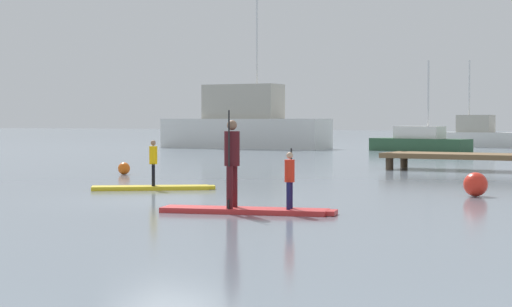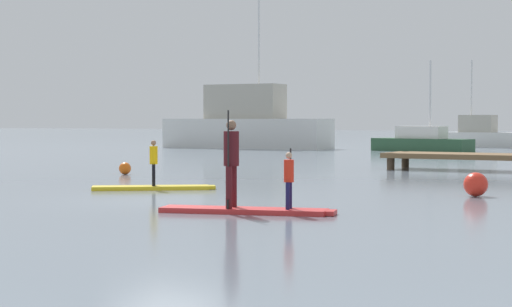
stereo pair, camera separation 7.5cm
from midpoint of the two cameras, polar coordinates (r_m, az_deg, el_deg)
The scene contains 11 objects.
ground_plane at distance 20.43m, azimuth -5.58°, elevation -2.98°, with size 240.00×240.00×0.00m, color slate.
paddleboard_near at distance 23.56m, azimuth -6.64°, elevation -2.18°, with size 2.91×2.31×0.10m.
paddler_child_solo at distance 23.52m, azimuth -6.64°, elevation -0.42°, with size 0.30×0.35×1.19m.
paddleboard_far at distance 17.58m, azimuth -0.64°, elevation -3.65°, with size 3.50×1.53×0.10m.
paddler_adult at distance 17.58m, azimuth -1.67°, elevation -0.25°, with size 0.38×0.52×1.92m.
paddler_child_front at distance 17.35m, azimuth 2.03°, elevation -1.51°, with size 0.24×0.38×1.18m.
fishing_boat_white_large at distance 56.44m, azimuth -0.78°, elevation 1.85°, with size 10.89×3.25×9.68m.
fishing_boat_green_midground at distance 51.86m, azimuth 10.33°, elevation 0.76°, with size 6.10×2.76×5.16m.
motor_boat_small_navy at distance 60.43m, azimuth 14.17°, elevation 1.15°, with size 5.79×2.09×5.73m.
mooring_buoy_near at distance 21.96m, azimuth 13.70°, elevation -1.92°, with size 0.58×0.58×0.58m, color red.
mooring_buoy_far at distance 30.04m, azimuth -8.47°, elevation -0.95°, with size 0.41×0.41×0.41m, color orange.
Camera 1 is at (11.53, -16.76, 1.85)m, focal length 62.88 mm.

